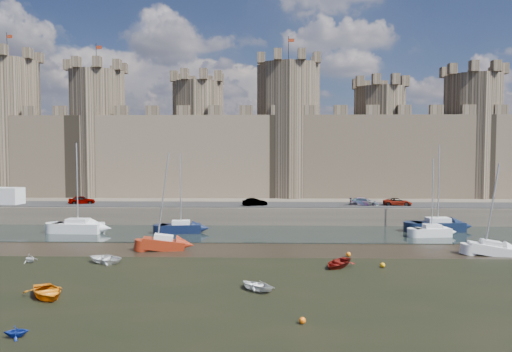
{
  "coord_description": "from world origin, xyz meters",
  "views": [
    {
      "loc": [
        -1.49,
        -32.82,
        10.27
      ],
      "look_at": [
        -2.99,
        22.0,
        7.4
      ],
      "focal_mm": 32.0,
      "sensor_mm": 36.0,
      "label": 1
    }
  ],
  "objects_px": {
    "car_0": "(82,200)",
    "car_3": "(397,202)",
    "sailboat_1": "(181,227)",
    "sailboat_2": "(432,231)",
    "car_1": "(255,202)",
    "sailboat_3": "(438,225)",
    "sailboat_5": "(491,248)",
    "sailboat_4": "(164,243)",
    "sailboat_0": "(78,227)",
    "dinghy_1": "(16,332)",
    "van": "(3,196)",
    "dinghy_0": "(47,292)",
    "car_2": "(364,202)"
  },
  "relations": [
    {
      "from": "car_2",
      "to": "sailboat_1",
      "type": "distance_m",
      "value": 26.72
    },
    {
      "from": "car_3",
      "to": "dinghy_1",
      "type": "distance_m",
      "value": 53.12
    },
    {
      "from": "sailboat_3",
      "to": "sailboat_5",
      "type": "relative_size",
      "value": 1.22
    },
    {
      "from": "sailboat_0",
      "to": "sailboat_5",
      "type": "relative_size",
      "value": 1.24
    },
    {
      "from": "sailboat_1",
      "to": "sailboat_3",
      "type": "xyz_separation_m",
      "value": [
        32.88,
        2.12,
        0.05
      ]
    },
    {
      "from": "car_0",
      "to": "sailboat_1",
      "type": "relative_size",
      "value": 0.37
    },
    {
      "from": "sailboat_0",
      "to": "sailboat_5",
      "type": "height_order",
      "value": "sailboat_0"
    },
    {
      "from": "van",
      "to": "car_3",
      "type": "bearing_deg",
      "value": 7.31
    },
    {
      "from": "sailboat_0",
      "to": "dinghy_0",
      "type": "distance_m",
      "value": 26.69
    },
    {
      "from": "car_0",
      "to": "sailboat_1",
      "type": "bearing_deg",
      "value": -137.47
    },
    {
      "from": "sailboat_3",
      "to": "sailboat_4",
      "type": "xyz_separation_m",
      "value": [
        -32.83,
        -11.86,
        -0.1
      ]
    },
    {
      "from": "sailboat_1",
      "to": "sailboat_2",
      "type": "distance_m",
      "value": 30.84
    },
    {
      "from": "van",
      "to": "sailboat_5",
      "type": "bearing_deg",
      "value": -11.01
    },
    {
      "from": "dinghy_0",
      "to": "sailboat_2",
      "type": "bearing_deg",
      "value": -4.14
    },
    {
      "from": "sailboat_0",
      "to": "sailboat_2",
      "type": "relative_size",
      "value": 1.2
    },
    {
      "from": "sailboat_0",
      "to": "sailboat_5",
      "type": "xyz_separation_m",
      "value": [
        46.37,
        -10.93,
        -0.19
      ]
    },
    {
      "from": "car_1",
      "to": "sailboat_1",
      "type": "height_order",
      "value": "sailboat_1"
    },
    {
      "from": "sailboat_3",
      "to": "sailboat_2",
      "type": "bearing_deg",
      "value": -123.95
    },
    {
      "from": "car_2",
      "to": "van",
      "type": "relative_size",
      "value": 0.71
    },
    {
      "from": "van",
      "to": "dinghy_1",
      "type": "xyz_separation_m",
      "value": [
        25.53,
        -42.02,
        -3.42
      ]
    },
    {
      "from": "sailboat_0",
      "to": "dinghy_1",
      "type": "relative_size",
      "value": 8.93
    },
    {
      "from": "sailboat_0",
      "to": "sailboat_1",
      "type": "height_order",
      "value": "sailboat_0"
    },
    {
      "from": "sailboat_2",
      "to": "car_0",
      "type": "bearing_deg",
      "value": 159.26
    },
    {
      "from": "car_3",
      "to": "sailboat_0",
      "type": "relative_size",
      "value": 0.35
    },
    {
      "from": "car_3",
      "to": "van",
      "type": "distance_m",
      "value": 58.13
    },
    {
      "from": "sailboat_5",
      "to": "dinghy_0",
      "type": "distance_m",
      "value": 40.55
    },
    {
      "from": "car_1",
      "to": "sailboat_5",
      "type": "height_order",
      "value": "sailboat_5"
    },
    {
      "from": "sailboat_5",
      "to": "car_3",
      "type": "bearing_deg",
      "value": 108.61
    },
    {
      "from": "sailboat_0",
      "to": "sailboat_1",
      "type": "xyz_separation_m",
      "value": [
        13.07,
        0.19,
        -0.07
      ]
    },
    {
      "from": "sailboat_0",
      "to": "dinghy_1",
      "type": "bearing_deg",
      "value": -68.91
    },
    {
      "from": "car_2",
      "to": "sailboat_4",
      "type": "height_order",
      "value": "sailboat_4"
    },
    {
      "from": "sailboat_2",
      "to": "sailboat_5",
      "type": "height_order",
      "value": "sailboat_2"
    },
    {
      "from": "car_0",
      "to": "van",
      "type": "xyz_separation_m",
      "value": [
        -11.59,
        -0.64,
        0.62
      ]
    },
    {
      "from": "car_2",
      "to": "sailboat_0",
      "type": "relative_size",
      "value": 0.36
    },
    {
      "from": "car_1",
      "to": "dinghy_0",
      "type": "distance_m",
      "value": 36.72
    },
    {
      "from": "sailboat_3",
      "to": "car_2",
      "type": "bearing_deg",
      "value": 132.85
    },
    {
      "from": "car_0",
      "to": "dinghy_0",
      "type": "height_order",
      "value": "car_0"
    },
    {
      "from": "van",
      "to": "sailboat_1",
      "type": "distance_m",
      "value": 30.1
    },
    {
      "from": "sailboat_1",
      "to": "sailboat_3",
      "type": "bearing_deg",
      "value": -4.38
    },
    {
      "from": "sailboat_5",
      "to": "dinghy_1",
      "type": "relative_size",
      "value": 7.22
    },
    {
      "from": "sailboat_1",
      "to": "dinghy_1",
      "type": "height_order",
      "value": "sailboat_1"
    },
    {
      "from": "sailboat_3",
      "to": "dinghy_0",
      "type": "distance_m",
      "value": 46.58
    },
    {
      "from": "car_0",
      "to": "sailboat_4",
      "type": "distance_m",
      "value": 26.19
    },
    {
      "from": "van",
      "to": "dinghy_1",
      "type": "height_order",
      "value": "van"
    },
    {
      "from": "sailboat_2",
      "to": "car_2",
      "type": "bearing_deg",
      "value": 111.27
    },
    {
      "from": "car_0",
      "to": "car_3",
      "type": "height_order",
      "value": "car_0"
    },
    {
      "from": "sailboat_3",
      "to": "dinghy_0",
      "type": "height_order",
      "value": "sailboat_3"
    },
    {
      "from": "sailboat_1",
      "to": "sailboat_4",
      "type": "xyz_separation_m",
      "value": [
        0.06,
        -9.74,
        -0.04
      ]
    },
    {
      "from": "van",
      "to": "sailboat_1",
      "type": "relative_size",
      "value": 0.57
    },
    {
      "from": "car_3",
      "to": "sailboat_2",
      "type": "distance_m",
      "value": 11.23
    }
  ]
}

